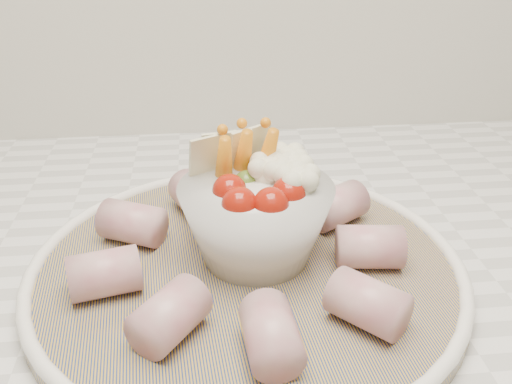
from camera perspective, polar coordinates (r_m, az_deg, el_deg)
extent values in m
cube|color=silver|center=(0.57, -2.19, -6.83)|extent=(2.04, 0.62, 0.04)
cylinder|color=navy|center=(0.51, -0.95, -7.94)|extent=(0.41, 0.41, 0.01)
torus|color=white|center=(0.50, -0.96, -7.25)|extent=(0.38, 0.38, 0.01)
sphere|color=maroon|center=(0.45, -1.67, -1.24)|extent=(0.03, 0.03, 0.03)
sphere|color=maroon|center=(0.45, 1.51, -1.28)|extent=(0.03, 0.03, 0.03)
sphere|color=maroon|center=(0.47, 3.29, -0.17)|extent=(0.03, 0.03, 0.03)
sphere|color=maroon|center=(0.47, -2.67, 0.11)|extent=(0.03, 0.03, 0.03)
sphere|color=#4A6923|center=(0.50, -0.98, 0.96)|extent=(0.02, 0.02, 0.02)
cone|color=orange|center=(0.49, -3.21, 2.52)|extent=(0.02, 0.04, 0.07)
cone|color=orange|center=(0.51, -1.28, 3.24)|extent=(0.03, 0.04, 0.07)
cone|color=orange|center=(0.51, 1.08, 3.31)|extent=(0.03, 0.04, 0.07)
sphere|color=#EAE8CA|center=(0.50, 3.45, 1.79)|extent=(0.03, 0.03, 0.03)
sphere|color=#EAE8CA|center=(0.48, 4.18, 0.60)|extent=(0.03, 0.03, 0.03)
sphere|color=#EAE8CA|center=(0.52, 3.05, 2.73)|extent=(0.03, 0.03, 0.03)
sphere|color=#EAE8CA|center=(0.50, 1.36, 1.74)|extent=(0.03, 0.03, 0.03)
cube|color=beige|center=(0.51, -2.95, 3.62)|extent=(0.05, 0.02, 0.05)
cube|color=beige|center=(0.52, -0.74, 4.07)|extent=(0.04, 0.04, 0.05)
cube|color=beige|center=(0.50, -4.38, 3.23)|extent=(0.05, 0.03, 0.05)
cylinder|color=#AD4F5F|center=(0.50, 11.31, -5.39)|extent=(0.06, 0.04, 0.04)
cylinder|color=#AD4F5F|center=(0.56, 8.09, -1.39)|extent=(0.07, 0.06, 0.04)
cylinder|color=#AD4F5F|center=(0.60, 1.29, 0.73)|extent=(0.05, 0.06, 0.04)
cylinder|color=#AD4F5F|center=(0.58, -6.06, -0.41)|extent=(0.06, 0.07, 0.04)
cylinder|color=#AD4F5F|center=(0.54, -12.27, -3.03)|extent=(0.07, 0.06, 0.04)
cylinder|color=#AD4F5F|center=(0.48, -14.93, -7.88)|extent=(0.06, 0.05, 0.04)
cylinder|color=#AD4F5F|center=(0.42, -8.65, -12.12)|extent=(0.06, 0.07, 0.04)
cylinder|color=#AD4F5F|center=(0.40, 1.52, -14.06)|extent=(0.04, 0.06, 0.04)
cylinder|color=#AD4F5F|center=(0.44, 11.12, -10.88)|extent=(0.07, 0.07, 0.04)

